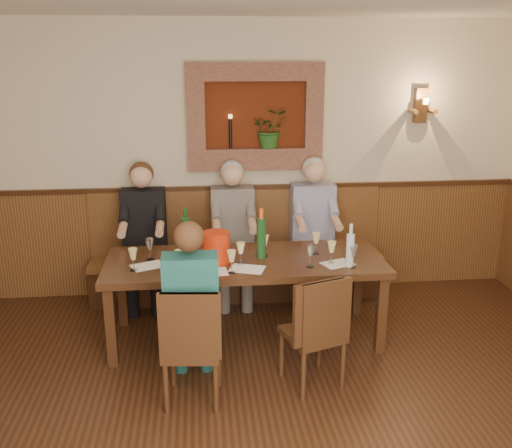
{
  "coord_description": "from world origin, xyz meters",
  "views": [
    {
      "loc": [
        -0.38,
        -2.78,
        2.46
      ],
      "look_at": [
        0.1,
        1.9,
        1.05
      ],
      "focal_mm": 40.0,
      "sensor_mm": 36.0,
      "label": 1
    }
  ],
  "objects_px": {
    "person_bench_left": "(145,248)",
    "wine_bottle_green_b": "(186,235)",
    "bench": "(238,266)",
    "chair_near_right": "(313,352)",
    "person_bench_right": "(313,241)",
    "person_bench_mid": "(233,245)",
    "wine_bottle_green_a": "(261,237)",
    "chair_near_left": "(193,368)",
    "dining_table": "(245,267)",
    "water_bottle": "(350,249)",
    "spittoon_bucket": "(216,247)",
    "person_chair_front": "(192,322)"
  },
  "relations": [
    {
      "from": "dining_table",
      "to": "water_bottle",
      "type": "relative_size",
      "value": 6.49
    },
    {
      "from": "wine_bottle_green_a",
      "to": "wine_bottle_green_b",
      "type": "xyz_separation_m",
      "value": [
        -0.65,
        0.17,
        -0.01
      ]
    },
    {
      "from": "bench",
      "to": "spittoon_bucket",
      "type": "distance_m",
      "value": 1.16
    },
    {
      "from": "person_bench_left",
      "to": "spittoon_bucket",
      "type": "bearing_deg",
      "value": -52.23
    },
    {
      "from": "chair_near_right",
      "to": "person_bench_mid",
      "type": "xyz_separation_m",
      "value": [
        -0.51,
        1.63,
        0.34
      ]
    },
    {
      "from": "water_bottle",
      "to": "chair_near_right",
      "type": "bearing_deg",
      "value": -127.01
    },
    {
      "from": "bench",
      "to": "wine_bottle_green_b",
      "type": "xyz_separation_m",
      "value": [
        -0.51,
        -0.75,
        0.6
      ]
    },
    {
      "from": "dining_table",
      "to": "person_chair_front",
      "type": "relative_size",
      "value": 1.76
    },
    {
      "from": "person_bench_mid",
      "to": "person_bench_right",
      "type": "relative_size",
      "value": 0.99
    },
    {
      "from": "dining_table",
      "to": "person_bench_right",
      "type": "distance_m",
      "value": 1.14
    },
    {
      "from": "bench",
      "to": "water_bottle",
      "type": "relative_size",
      "value": 8.11
    },
    {
      "from": "chair_near_left",
      "to": "water_bottle",
      "type": "xyz_separation_m",
      "value": [
        1.32,
        0.67,
        0.63
      ]
    },
    {
      "from": "chair_near_right",
      "to": "person_bench_left",
      "type": "distance_m",
      "value": 2.17
    },
    {
      "from": "bench",
      "to": "person_bench_right",
      "type": "height_order",
      "value": "person_bench_right"
    },
    {
      "from": "dining_table",
      "to": "spittoon_bucket",
      "type": "xyz_separation_m",
      "value": [
        -0.25,
        -0.05,
        0.21
      ]
    },
    {
      "from": "person_bench_right",
      "to": "water_bottle",
      "type": "relative_size",
      "value": 3.96
    },
    {
      "from": "chair_near_right",
      "to": "person_bench_right",
      "type": "bearing_deg",
      "value": 59.49
    },
    {
      "from": "water_bottle",
      "to": "dining_table",
      "type": "bearing_deg",
      "value": 162.91
    },
    {
      "from": "bench",
      "to": "wine_bottle_green_a",
      "type": "relative_size",
      "value": 6.75
    },
    {
      "from": "bench",
      "to": "chair_near_right",
      "type": "bearing_deg",
      "value": -75.31
    },
    {
      "from": "bench",
      "to": "dining_table",
      "type": "bearing_deg",
      "value": -90.0
    },
    {
      "from": "dining_table",
      "to": "chair_near_right",
      "type": "relative_size",
      "value": 2.64
    },
    {
      "from": "dining_table",
      "to": "wine_bottle_green_a",
      "type": "bearing_deg",
      "value": 10.04
    },
    {
      "from": "bench",
      "to": "person_bench_mid",
      "type": "relative_size",
      "value": 2.07
    },
    {
      "from": "chair_near_left",
      "to": "water_bottle",
      "type": "relative_size",
      "value": 2.51
    },
    {
      "from": "person_bench_left",
      "to": "person_bench_right",
      "type": "distance_m",
      "value": 1.71
    },
    {
      "from": "person_bench_right",
      "to": "chair_near_left",
      "type": "bearing_deg",
      "value": -124.95
    },
    {
      "from": "spittoon_bucket",
      "to": "water_bottle",
      "type": "height_order",
      "value": "water_bottle"
    },
    {
      "from": "person_bench_left",
      "to": "wine_bottle_green_b",
      "type": "height_order",
      "value": "person_bench_left"
    },
    {
      "from": "dining_table",
      "to": "water_bottle",
      "type": "height_order",
      "value": "water_bottle"
    },
    {
      "from": "chair_near_right",
      "to": "wine_bottle_green_a",
      "type": "distance_m",
      "value": 1.1
    },
    {
      "from": "chair_near_left",
      "to": "person_bench_left",
      "type": "bearing_deg",
      "value": 110.74
    },
    {
      "from": "wine_bottle_green_a",
      "to": "wine_bottle_green_b",
      "type": "height_order",
      "value": "wine_bottle_green_a"
    },
    {
      "from": "bench",
      "to": "chair_near_left",
      "type": "distance_m",
      "value": 1.93
    },
    {
      "from": "chair_near_right",
      "to": "wine_bottle_green_b",
      "type": "distance_m",
      "value": 1.53
    },
    {
      "from": "chair_near_left",
      "to": "wine_bottle_green_b",
      "type": "bearing_deg",
      "value": 98.03
    },
    {
      "from": "water_bottle",
      "to": "wine_bottle_green_b",
      "type": "bearing_deg",
      "value": 161.46
    },
    {
      "from": "person_bench_mid",
      "to": "water_bottle",
      "type": "height_order",
      "value": "person_bench_mid"
    },
    {
      "from": "chair_near_right",
      "to": "water_bottle",
      "type": "distance_m",
      "value": 0.92
    },
    {
      "from": "person_bench_right",
      "to": "spittoon_bucket",
      "type": "distance_m",
      "value": 1.38
    },
    {
      "from": "bench",
      "to": "person_bench_mid",
      "type": "xyz_separation_m",
      "value": [
        -0.05,
        -0.11,
        0.27
      ]
    },
    {
      "from": "spittoon_bucket",
      "to": "water_bottle",
      "type": "xyz_separation_m",
      "value": [
        1.1,
        -0.21,
        0.02
      ]
    },
    {
      "from": "person_chair_front",
      "to": "wine_bottle_green_a",
      "type": "distance_m",
      "value": 1.07
    },
    {
      "from": "person_bench_left",
      "to": "water_bottle",
      "type": "height_order",
      "value": "person_bench_left"
    },
    {
      "from": "person_bench_mid",
      "to": "wine_bottle_green_a",
      "type": "distance_m",
      "value": 0.9
    },
    {
      "from": "chair_near_right",
      "to": "person_bench_right",
      "type": "height_order",
      "value": "person_bench_right"
    },
    {
      "from": "dining_table",
      "to": "chair_near_left",
      "type": "relative_size",
      "value": 2.59
    },
    {
      "from": "person_bench_mid",
      "to": "spittoon_bucket",
      "type": "bearing_deg",
      "value": -102.75
    },
    {
      "from": "person_bench_mid",
      "to": "spittoon_bucket",
      "type": "height_order",
      "value": "person_bench_mid"
    },
    {
      "from": "bench",
      "to": "wine_bottle_green_a",
      "type": "distance_m",
      "value": 1.11
    }
  ]
}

